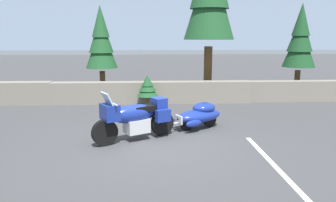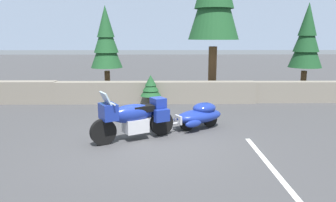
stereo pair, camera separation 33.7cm
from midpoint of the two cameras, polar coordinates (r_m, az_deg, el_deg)
name	(u,v)px [view 1 (the left image)]	position (r m, az deg, el deg)	size (l,w,h in m)	color
ground_plane	(154,143)	(8.34, -3.71, -7.39)	(80.00, 80.00, 0.00)	#424244
stone_guard_wall	(141,92)	(13.18, -5.41, 1.51)	(24.00, 0.60, 0.90)	gray
distant_ridgeline	(150,18)	(103.12, -3.23, 14.27)	(240.00, 80.00, 16.00)	#8C9EB7
touring_motorcycle	(135,117)	(8.46, -7.02, -2.78)	(2.09, 1.39, 1.33)	black
car_shaped_trailer	(199,115)	(9.54, 4.46, -2.41)	(2.10, 1.38, 0.76)	black
pine_tree_secondary	(101,40)	(14.63, -12.30, 10.35)	(1.38, 1.38, 3.97)	brown
pine_tree_far_right	(300,39)	(15.44, 21.55, 10.09)	(1.40, 1.40, 4.07)	brown
pine_sapling_near	(147,87)	(12.56, -4.38, 2.51)	(0.81, 0.81, 1.21)	brown
parking_stripe_marker	(273,164)	(7.34, 16.61, -10.49)	(0.12, 3.60, 0.01)	silver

